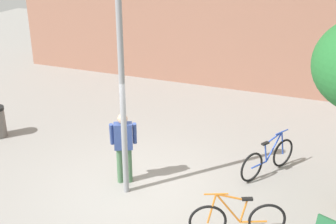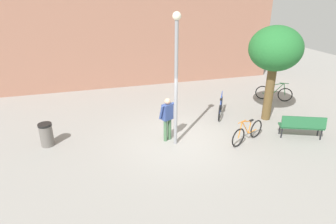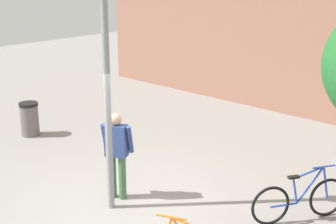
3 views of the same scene
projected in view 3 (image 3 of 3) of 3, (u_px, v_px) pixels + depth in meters
The scene contains 5 objects.
ground_plane at pixel (129, 206), 9.11m from camera, with size 36.00×36.00×0.00m, color gray.
lamppost at pixel (106, 57), 8.28m from camera, with size 0.28×0.28×4.64m.
person_by_lamppost at pixel (117, 150), 9.18m from camera, with size 0.63×0.47×1.67m.
bicycle_blue at pixel (300, 200), 8.53m from camera, with size 0.95×1.59×0.97m.
trash_bin at pixel (30, 119), 12.72m from camera, with size 0.48×0.48×0.87m.
Camera 3 is at (6.15, -5.50, 4.30)m, focal length 53.30 mm.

